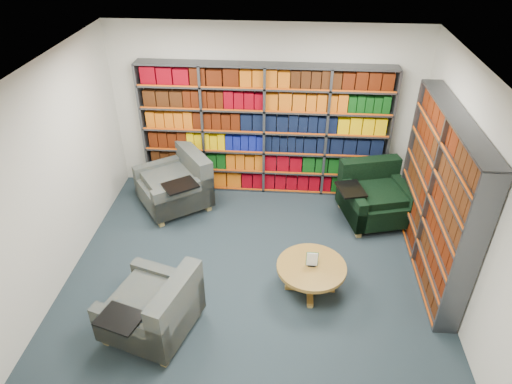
# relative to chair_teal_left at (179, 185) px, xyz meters

# --- Properties ---
(room_shell) EXTENTS (5.02, 5.02, 2.82)m
(room_shell) POSITION_rel_chair_teal_left_xyz_m (1.35, -1.75, 1.03)
(room_shell) COLOR #1B282F
(room_shell) RESTS_ON ground
(bookshelf_back) EXTENTS (4.00, 0.28, 2.20)m
(bookshelf_back) POSITION_rel_chair_teal_left_xyz_m (1.35, 0.59, 0.73)
(bookshelf_back) COLOR #47494F
(bookshelf_back) RESTS_ON ground
(bookshelf_right) EXTENTS (0.28, 2.50, 2.20)m
(bookshelf_right) POSITION_rel_chair_teal_left_xyz_m (3.70, -1.15, 0.73)
(bookshelf_right) COLOR #47494F
(bookshelf_right) RESTS_ON ground
(chair_teal_left) EXTENTS (1.39, 1.41, 0.91)m
(chair_teal_left) POSITION_rel_chair_teal_left_xyz_m (0.00, 0.00, 0.00)
(chair_teal_left) COLOR #071B37
(chair_teal_left) RESTS_ON ground
(chair_green_right) EXTENTS (1.26, 1.18, 0.88)m
(chair_green_right) POSITION_rel_chair_teal_left_xyz_m (3.13, -0.08, -0.01)
(chair_green_right) COLOR black
(chair_green_right) RESTS_ON ground
(chair_teal_front) EXTENTS (1.16, 1.23, 0.85)m
(chair_teal_front) POSITION_rel_chair_teal_left_xyz_m (0.33, -2.65, -0.02)
(chair_teal_front) COLOR #071B37
(chair_teal_front) RESTS_ON ground
(coffee_table) EXTENTS (0.89, 0.89, 0.62)m
(coffee_table) POSITION_rel_chair_teal_left_xyz_m (2.11, -1.83, -0.03)
(coffee_table) COLOR olive
(coffee_table) RESTS_ON ground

